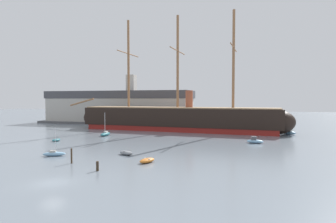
# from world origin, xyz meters

# --- Properties ---
(ground_plane) EXTENTS (400.00, 400.00, 0.00)m
(ground_plane) POSITION_xyz_m (0.00, 0.00, 0.00)
(ground_plane) COLOR slate
(tall_ship) EXTENTS (69.76, 15.36, 33.54)m
(tall_ship) POSITION_xyz_m (0.10, 54.46, 3.65)
(tall_ship) COLOR maroon
(tall_ship) RESTS_ON ground
(sailboat_foreground_left) EXTENTS (3.70, 2.52, 4.67)m
(sailboat_foreground_left) POSITION_xyz_m (-9.75, 12.59, 0.39)
(sailboat_foreground_left) COLOR #7FB2D6
(sailboat_foreground_left) RESTS_ON ground
(dinghy_foreground_right) EXTENTS (2.23, 3.09, 0.67)m
(dinghy_foreground_right) POSITION_xyz_m (6.52, 12.33, 0.34)
(dinghy_foreground_right) COLOR orange
(dinghy_foreground_right) RESTS_ON ground
(dinghy_near_centre) EXTENTS (3.15, 2.30, 0.68)m
(dinghy_near_centre) POSITION_xyz_m (1.08, 16.85, 0.34)
(dinghy_near_centre) COLOR gray
(dinghy_near_centre) RESTS_ON ground
(dinghy_mid_left) EXTENTS (1.10, 2.49, 0.59)m
(dinghy_mid_left) POSITION_xyz_m (-20.17, 26.41, 0.30)
(dinghy_mid_left) COLOR #236670
(dinghy_mid_left) RESTS_ON ground
(sailboat_alongside_bow) EXTENTS (1.55, 4.59, 5.90)m
(sailboat_alongside_bow) POSITION_xyz_m (-14.49, 38.01, 0.50)
(sailboat_alongside_bow) COLOR #236670
(sailboat_alongside_bow) RESTS_ON ground
(motorboat_alongside_stern) EXTENTS (3.48, 1.68, 1.42)m
(motorboat_alongside_stern) POSITION_xyz_m (21.75, 36.07, 0.50)
(motorboat_alongside_stern) COLOR #7FB2D6
(motorboat_alongside_stern) RESTS_ON ground
(dinghy_far_left) EXTENTS (1.41, 2.12, 0.46)m
(dinghy_far_left) POSITION_xyz_m (-30.42, 57.00, 0.23)
(dinghy_far_left) COLOR orange
(dinghy_far_left) RESTS_ON ground
(motorboat_far_right) EXTENTS (4.26, 3.41, 1.66)m
(motorboat_far_right) POSITION_xyz_m (30.32, 54.29, 0.58)
(motorboat_far_right) COLOR #7FB2D6
(motorboat_far_right) RESTS_ON ground
(mooring_piling_nearest) EXTENTS (0.25, 0.25, 2.20)m
(mooring_piling_nearest) POSITION_xyz_m (-3.76, 8.78, 1.10)
(mooring_piling_nearest) COLOR #423323
(mooring_piling_nearest) RESTS_ON ground
(mooring_piling_left_pair) EXTENTS (0.35, 0.35, 1.25)m
(mooring_piling_left_pair) POSITION_xyz_m (2.07, 6.03, 0.62)
(mooring_piling_left_pair) COLOR #382B1E
(mooring_piling_left_pair) RESTS_ON ground
(dockside_warehouse_left) EXTENTS (61.57, 16.59, 18.45)m
(dockside_warehouse_left) POSITION_xyz_m (-28.27, 73.29, 6.17)
(dockside_warehouse_left) COLOR #565659
(dockside_warehouse_left) RESTS_ON ground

